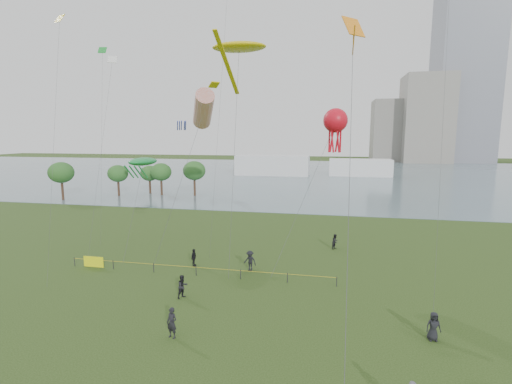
# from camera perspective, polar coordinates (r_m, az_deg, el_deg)

# --- Properties ---
(ground_plane) EXTENTS (400.00, 400.00, 0.00)m
(ground_plane) POSITION_cam_1_polar(r_m,az_deg,el_deg) (21.09, -6.01, -26.48)
(ground_plane) COLOR #1F3410
(lake) EXTENTS (400.00, 120.00, 0.08)m
(lake) POSITION_cam_1_polar(r_m,az_deg,el_deg) (117.14, 8.74, 2.73)
(lake) COLOR slate
(lake) RESTS_ON ground_plane
(tower) EXTENTS (24.00, 24.00, 120.00)m
(tower) POSITION_cam_1_polar(r_m,az_deg,el_deg) (198.75, 29.86, 21.60)
(tower) COLOR slate
(tower) RESTS_ON ground_plane
(building_mid) EXTENTS (20.00, 20.00, 38.00)m
(building_mid) POSITION_cam_1_polar(r_m,az_deg,el_deg) (183.10, 24.64, 10.14)
(building_mid) COLOR gray
(building_mid) RESTS_ON ground_plane
(building_low) EXTENTS (16.00, 18.00, 28.00)m
(building_low) POSITION_cam_1_polar(r_m,az_deg,el_deg) (186.32, 19.88, 8.83)
(building_low) COLOR slate
(building_low) RESTS_ON ground_plane
(pavilion_left) EXTENTS (22.00, 8.00, 6.00)m
(pavilion_left) POSITION_cam_1_polar(r_m,az_deg,el_deg) (113.10, 2.56, 4.12)
(pavilion_left) COLOR silver
(pavilion_left) RESTS_ON ground_plane
(pavilion_right) EXTENTS (18.00, 7.00, 5.00)m
(pavilion_right) POSITION_cam_1_polar(r_m,az_deg,el_deg) (115.12, 15.71, 3.64)
(pavilion_right) COLOR white
(pavilion_right) RESTS_ON ground_plane
(trees) EXTENTS (27.13, 14.70, 7.16)m
(trees) POSITION_cam_1_polar(r_m,az_deg,el_deg) (77.03, -18.00, 2.89)
(trees) COLOR #3A261A
(trees) RESTS_ON ground_plane
(fence) EXTENTS (24.07, 0.07, 1.05)m
(fence) POSITION_cam_1_polar(r_m,az_deg,el_deg) (35.91, -18.55, -10.55)
(fence) COLOR black
(fence) RESTS_ON ground_plane
(spectator_a) EXTENTS (1.01, 1.08, 1.77)m
(spectator_a) POSITION_cam_1_polar(r_m,az_deg,el_deg) (29.23, -11.21, -14.08)
(spectator_a) COLOR black
(spectator_a) RESTS_ON ground_plane
(spectator_b) EXTENTS (1.35, 1.00, 1.87)m
(spectator_b) POSITION_cam_1_polar(r_m,az_deg,el_deg) (33.95, -0.93, -10.53)
(spectator_b) COLOR black
(spectator_b) RESTS_ON ground_plane
(spectator_c) EXTENTS (0.45, 0.98, 1.64)m
(spectator_c) POSITION_cam_1_polar(r_m,az_deg,el_deg) (35.63, -9.55, -9.90)
(spectator_c) COLOR black
(spectator_c) RESTS_ON ground_plane
(spectator_d) EXTENTS (0.92, 0.67, 1.75)m
(spectator_d) POSITION_cam_1_polar(r_m,az_deg,el_deg) (25.74, 25.64, -18.13)
(spectator_d) COLOR black
(spectator_d) RESTS_ON ground_plane
(spectator_f) EXTENTS (0.79, 0.62, 1.89)m
(spectator_f) POSITION_cam_1_polar(r_m,az_deg,el_deg) (24.21, -12.82, -19.04)
(spectator_f) COLOR black
(spectator_f) RESTS_ON ground_plane
(spectator_g) EXTENTS (0.95, 1.00, 1.64)m
(spectator_g) POSITION_cam_1_polar(r_m,az_deg,el_deg) (41.03, 12.09, -7.47)
(spectator_g) COLOR black
(spectator_g) RESTS_ON ground_plane
(kite_stingray) EXTENTS (5.27, 10.12, 20.86)m
(kite_stingray) POSITION_cam_1_polar(r_m,az_deg,el_deg) (37.88, -2.67, 21.31)
(kite_stingray) COLOR #3F3F42
(kite_windsock) EXTENTS (5.76, 6.45, 16.56)m
(kite_windsock) POSITION_cam_1_polar(r_m,az_deg,el_deg) (37.36, -8.12, 12.49)
(kite_windsock) COLOR #3F3F42
(kite_creature) EXTENTS (2.49, 8.79, 9.71)m
(kite_creature) POSITION_cam_1_polar(r_m,az_deg,el_deg) (42.60, -17.02, 4.48)
(kite_creature) COLOR #3F3F42
(kite_octopus) EXTENTS (6.21, 6.12, 14.57)m
(kite_octopus) POSITION_cam_1_polar(r_m,az_deg,el_deg) (35.10, 12.12, 10.58)
(kite_octopus) COLOR #3F3F42
(kite_delta) EXTENTS (1.49, 14.31, 19.22)m
(kite_delta) POSITION_cam_1_polar(r_m,az_deg,el_deg) (24.03, 14.72, 21.30)
(kite_delta) COLOR #3F3F42
(small_kites) EXTENTS (41.43, 13.86, 12.27)m
(small_kites) POSITION_cam_1_polar(r_m,az_deg,el_deg) (37.34, -5.13, 26.44)
(small_kites) COLOR #198C2D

